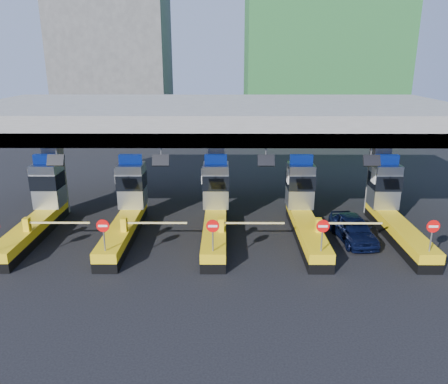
{
  "coord_description": "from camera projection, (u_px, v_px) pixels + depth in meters",
  "views": [
    {
      "loc": [
        0.6,
        -23.08,
        9.58
      ],
      "look_at": [
        0.49,
        0.0,
        2.43
      ],
      "focal_mm": 35.0,
      "sensor_mm": 36.0,
      "label": 1
    }
  ],
  "objects": [
    {
      "name": "toll_canopy",
      "position": [
        216.0,
        118.0,
        25.81
      ],
      "size": [
        28.0,
        12.09,
        7.0
      ],
      "color": "slate",
      "rests_on": "ground"
    },
    {
      "name": "toll_lane_far_left",
      "position": [
        40.0,
        208.0,
        24.78
      ],
      "size": [
        4.43,
        8.0,
        4.16
      ],
      "color": "black",
      "rests_on": "ground"
    },
    {
      "name": "bg_building_scaffold",
      "position": [
        323.0,
        18.0,
        51.25
      ],
      "size": [
        18.0,
        12.0,
        28.0
      ],
      "primitive_type": "cube",
      "color": "#1E5926",
      "rests_on": "ground"
    },
    {
      "name": "toll_lane_far_right",
      "position": [
        392.0,
        208.0,
        24.69
      ],
      "size": [
        4.43,
        8.0,
        4.16
      ],
      "color": "black",
      "rests_on": "ground"
    },
    {
      "name": "ground",
      "position": [
        215.0,
        233.0,
        24.88
      ],
      "size": [
        120.0,
        120.0,
        0.0
      ],
      "primitive_type": "plane",
      "color": "black",
      "rests_on": "ground"
    },
    {
      "name": "van",
      "position": [
        353.0,
        228.0,
        23.63
      ],
      "size": [
        2.08,
        4.28,
        1.41
      ],
      "primitive_type": "imported",
      "rotation": [
        0.0,
        0.0,
        0.1
      ],
      "color": "black",
      "rests_on": "ground"
    },
    {
      "name": "toll_lane_left",
      "position": [
        128.0,
        208.0,
        24.76
      ],
      "size": [
        4.43,
        8.0,
        4.16
      ],
      "color": "black",
      "rests_on": "ground"
    },
    {
      "name": "toll_lane_center",
      "position": [
        215.0,
        208.0,
        24.74
      ],
      "size": [
        4.43,
        8.0,
        4.16
      ],
      "color": "black",
      "rests_on": "ground"
    },
    {
      "name": "toll_lane_right",
      "position": [
        304.0,
        208.0,
        24.71
      ],
      "size": [
        4.43,
        8.0,
        4.16
      ],
      "color": "black",
      "rests_on": "ground"
    },
    {
      "name": "bg_building_concrete",
      "position": [
        114.0,
        62.0,
        56.67
      ],
      "size": [
        14.0,
        10.0,
        18.0
      ],
      "primitive_type": "cube",
      "color": "#4C4C49",
      "rests_on": "ground"
    }
  ]
}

